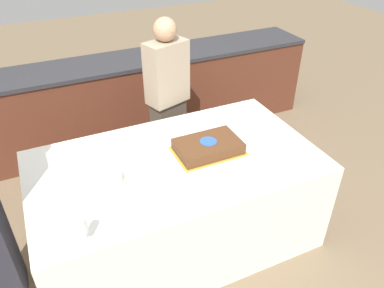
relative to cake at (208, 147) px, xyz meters
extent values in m
plane|color=#7A664C|center=(-0.26, 0.00, -0.82)|extent=(14.00, 14.00, 0.00)
cube|color=#5B2D1E|center=(-0.26, 1.65, -0.38)|extent=(4.40, 0.55, 0.88)
cube|color=#2D2D33|center=(-0.26, 1.65, 0.08)|extent=(4.40, 0.58, 0.04)
cube|color=white|center=(-0.26, 0.00, -0.43)|extent=(2.03, 1.15, 0.78)
cube|color=gold|center=(0.00, 0.00, -0.04)|extent=(0.50, 0.34, 0.00)
cube|color=#56331C|center=(0.00, 0.00, 0.00)|extent=(0.46, 0.30, 0.08)
cylinder|color=#2D5BB7|center=(0.00, 0.00, 0.04)|extent=(0.12, 0.12, 0.00)
cylinder|color=white|center=(-0.77, -0.06, 0.00)|extent=(0.21, 0.21, 0.08)
cylinder|color=white|center=(-0.98, -0.48, -0.04)|extent=(0.06, 0.06, 0.00)
cylinder|color=white|center=(-0.98, -0.48, -0.01)|extent=(0.01, 0.01, 0.07)
cylinder|color=white|center=(-0.98, -0.48, 0.08)|extent=(0.05, 0.05, 0.10)
cylinder|color=white|center=(0.02, 0.28, -0.04)|extent=(0.18, 0.18, 0.00)
cube|color=white|center=(-0.04, -0.44, -0.03)|extent=(0.12, 0.09, 0.02)
cube|color=#4C4238|center=(0.00, 0.80, -0.41)|extent=(0.33, 0.24, 0.81)
cube|color=tan|center=(0.00, 0.80, 0.26)|extent=(0.40, 0.30, 0.54)
sphere|color=tan|center=(0.00, 0.80, 0.63)|extent=(0.19, 0.19, 0.19)
camera|label=1|loc=(-1.04, -1.98, 1.53)|focal=35.00mm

